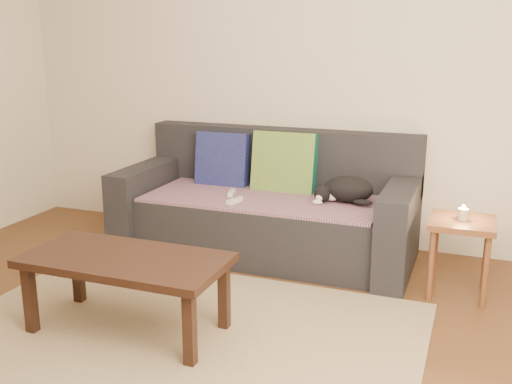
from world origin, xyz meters
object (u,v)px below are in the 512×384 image
cat (346,190)px  wii_remote_a (235,201)px  wii_remote_b (231,193)px  coffee_table (126,266)px  side_table (461,233)px  sofa (268,211)px

cat → wii_remote_a: 0.77m
wii_remote_b → coffee_table: bearing=163.1°
wii_remote_a → wii_remote_b: size_ratio=1.00×
wii_remote_a → side_table: (1.48, 0.01, -0.06)m
coffee_table → cat: bearing=58.9°
sofa → coffee_table: sofa is taller
wii_remote_b → cat: bearing=-96.9°
cat → wii_remote_a: (-0.71, -0.29, -0.07)m
side_table → wii_remote_b: bearing=173.8°
cat → coffee_table: bearing=-114.0°
sofa → side_table: 1.38m
cat → wii_remote_b: cat is taller
cat → side_table: 0.83m
side_table → coffee_table: (-1.63, -1.13, -0.02)m
wii_remote_b → side_table: 1.59m
sofa → coffee_table: size_ratio=1.96×
cat → sofa: bearing=-173.8°
wii_remote_a → wii_remote_b: 0.21m
cat → wii_remote_a: size_ratio=2.77×
wii_remote_a → side_table: bearing=-76.5°
sofa → wii_remote_a: size_ratio=14.00×
wii_remote_a → coffee_table: 1.14m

